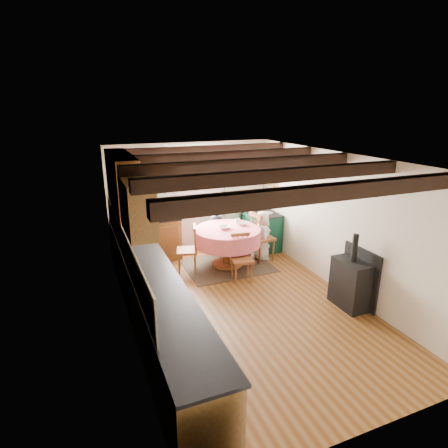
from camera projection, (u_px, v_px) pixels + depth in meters
name	position (u px, v px, depth m)	size (l,w,h in m)	color
floor	(242.00, 304.00, 6.05)	(3.60, 5.50, 0.00)	brown
ceiling	(245.00, 158.00, 5.31)	(3.60, 5.50, 0.00)	white
wall_back	(191.00, 197.00, 8.11)	(3.60, 0.00, 2.40)	silver
wall_front	(374.00, 331.00, 3.25)	(3.60, 0.00, 2.40)	silver
wall_left	(125.00, 252.00, 5.03)	(0.00, 5.50, 2.40)	silver
wall_right	(337.00, 222.00, 6.33)	(0.00, 5.50, 2.40)	silver
beam_a	(332.00, 192.00, 3.58)	(3.60, 0.16, 0.16)	black
beam_b	(279.00, 175.00, 4.46)	(3.60, 0.16, 0.16)	black
beam_c	(245.00, 164.00, 5.34)	(3.60, 0.16, 0.16)	black
beam_d	(220.00, 156.00, 6.22)	(3.60, 0.16, 0.16)	black
beam_e	(201.00, 150.00, 7.11)	(3.60, 0.16, 0.16)	black
splash_left	(124.00, 244.00, 5.30)	(0.02, 4.50, 0.55)	beige
splash_back	(146.00, 201.00, 7.73)	(1.40, 0.02, 0.55)	beige
base_cabinet_left	(150.00, 297.00, 5.37)	(0.60, 5.30, 0.88)	olive
base_cabinet_back	(148.00, 240.00, 7.69)	(1.30, 0.60, 0.88)	olive
worktop_left	(150.00, 268.00, 5.24)	(0.64, 5.30, 0.04)	black
worktop_back	(147.00, 219.00, 7.54)	(1.30, 0.64, 0.04)	black
wall_cabinet_glass	(122.00, 182.00, 5.92)	(0.34, 1.80, 0.90)	olive
wall_cabinet_solid	(138.00, 207.00, 4.62)	(0.34, 0.90, 0.70)	olive
window_frame	(195.00, 179.00, 8.01)	(1.34, 0.03, 1.54)	white
window_pane	(195.00, 179.00, 8.01)	(1.20, 0.01, 1.40)	white
curtain_left	(159.00, 206.00, 7.78)	(0.35, 0.10, 2.10)	#BBDEAF
curtain_right	(232.00, 199.00, 8.39)	(0.35, 0.10, 2.10)	#BBDEAF
curtain_rod	(196.00, 152.00, 7.75)	(0.03, 0.03, 2.00)	black
wall_picture	(272.00, 173.00, 8.19)	(0.04, 0.50, 0.60)	gold
wall_plate	(235.00, 172.00, 8.30)	(0.30, 0.30, 0.02)	silver
rug	(227.00, 265.00, 7.50)	(1.73, 1.34, 0.01)	black
dining_table	(227.00, 247.00, 7.38)	(1.32, 1.32, 0.80)	#F45A89
chair_near	(242.00, 258.00, 6.74)	(0.38, 0.40, 0.89)	#985626
chair_left	(187.00, 249.00, 7.11)	(0.40, 0.42, 0.94)	#985626
chair_right	(262.00, 236.00, 7.67)	(0.45, 0.47, 1.04)	#985626
aga_range	(261.00, 230.00, 8.35)	(0.61, 0.94, 0.87)	#0C3F2C
cast_iron_stove	(352.00, 271.00, 5.79)	(0.37, 0.62, 1.24)	black
child_far	(216.00, 230.00, 8.04)	(0.39, 0.25, 1.06)	#293440
child_right	(262.00, 235.00, 7.70)	(0.51, 0.33, 1.05)	white
bowl_a	(225.00, 227.00, 7.24)	(0.24, 0.24, 0.06)	silver
bowl_b	(242.00, 224.00, 7.47)	(0.19, 0.19, 0.06)	silver
cup	(237.00, 221.00, 7.59)	(0.11, 0.11, 0.10)	silver
canister_tall	(136.00, 212.00, 7.50)	(0.15, 0.15, 0.25)	#262628
canister_wide	(144.00, 212.00, 7.60)	(0.20, 0.20, 0.22)	#262628
canister_slim	(161.00, 211.00, 7.52)	(0.10, 0.10, 0.29)	#262628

